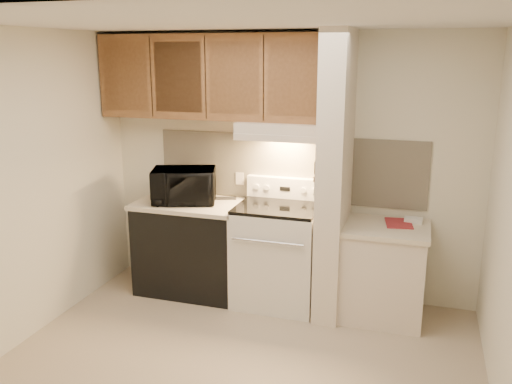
% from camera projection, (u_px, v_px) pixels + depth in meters
% --- Properties ---
extents(floor, '(3.60, 3.60, 0.00)m').
position_uv_depth(floor, '(237.00, 366.00, 4.11)').
color(floor, tan).
rests_on(floor, ground).
extents(ceiling, '(3.60, 3.60, 0.00)m').
position_uv_depth(ceiling, '(234.00, 21.00, 3.48)').
color(ceiling, white).
rests_on(ceiling, wall_back).
extents(wall_back, '(3.60, 2.50, 0.02)m').
position_uv_depth(wall_back, '(288.00, 166.00, 5.18)').
color(wall_back, silver).
rests_on(wall_back, floor).
extents(wall_left, '(0.02, 3.00, 2.50)m').
position_uv_depth(wall_left, '(23.00, 189.00, 4.31)').
color(wall_left, silver).
rests_on(wall_left, floor).
extents(backsplash, '(2.60, 0.02, 0.63)m').
position_uv_depth(backsplash, '(287.00, 168.00, 5.17)').
color(backsplash, beige).
rests_on(backsplash, wall_back).
extents(range_body, '(0.76, 0.65, 0.92)m').
position_uv_depth(range_body, '(278.00, 256.00, 5.06)').
color(range_body, silver).
rests_on(range_body, floor).
extents(oven_window, '(0.50, 0.01, 0.30)m').
position_uv_depth(oven_window, '(268.00, 264.00, 4.76)').
color(oven_window, black).
rests_on(oven_window, range_body).
extents(oven_handle, '(0.65, 0.02, 0.02)m').
position_uv_depth(oven_handle, '(267.00, 242.00, 4.67)').
color(oven_handle, silver).
rests_on(oven_handle, range_body).
extents(cooktop, '(0.74, 0.64, 0.03)m').
position_uv_depth(cooktop, '(278.00, 207.00, 4.94)').
color(cooktop, black).
rests_on(cooktop, range_body).
extents(range_backguard, '(0.76, 0.08, 0.20)m').
position_uv_depth(range_backguard, '(286.00, 188.00, 5.18)').
color(range_backguard, silver).
rests_on(range_backguard, range_body).
extents(range_display, '(0.10, 0.01, 0.04)m').
position_uv_depth(range_display, '(285.00, 189.00, 5.14)').
color(range_display, black).
rests_on(range_display, range_backguard).
extents(range_knob_left_outer, '(0.05, 0.02, 0.05)m').
position_uv_depth(range_knob_left_outer, '(257.00, 187.00, 5.21)').
color(range_knob_left_outer, silver).
rests_on(range_knob_left_outer, range_backguard).
extents(range_knob_left_inner, '(0.05, 0.02, 0.05)m').
position_uv_depth(range_knob_left_inner, '(267.00, 188.00, 5.19)').
color(range_knob_left_inner, silver).
rests_on(range_knob_left_inner, range_backguard).
extents(range_knob_right_inner, '(0.05, 0.02, 0.05)m').
position_uv_depth(range_knob_right_inner, '(303.00, 190.00, 5.08)').
color(range_knob_right_inner, silver).
rests_on(range_knob_right_inner, range_backguard).
extents(range_knob_right_outer, '(0.05, 0.02, 0.05)m').
position_uv_depth(range_knob_right_outer, '(314.00, 191.00, 5.05)').
color(range_knob_right_outer, silver).
rests_on(range_knob_right_outer, range_backguard).
extents(dishwasher_front, '(1.00, 0.63, 0.87)m').
position_uv_depth(dishwasher_front, '(192.00, 248.00, 5.33)').
color(dishwasher_front, black).
rests_on(dishwasher_front, floor).
extents(left_countertop, '(1.04, 0.67, 0.04)m').
position_uv_depth(left_countertop, '(190.00, 204.00, 5.22)').
color(left_countertop, beige).
rests_on(left_countertop, dishwasher_front).
extents(spoon_rest, '(0.24, 0.14, 0.02)m').
position_uv_depth(spoon_rest, '(225.00, 198.00, 5.31)').
color(spoon_rest, black).
rests_on(spoon_rest, left_countertop).
extents(teal_jar, '(0.10, 0.10, 0.11)m').
position_uv_depth(teal_jar, '(204.00, 191.00, 5.39)').
color(teal_jar, '#2F6E6D').
rests_on(teal_jar, left_countertop).
extents(outlet, '(0.08, 0.01, 0.12)m').
position_uv_depth(outlet, '(240.00, 179.00, 5.33)').
color(outlet, beige).
rests_on(outlet, backsplash).
extents(microwave, '(0.69, 0.57, 0.33)m').
position_uv_depth(microwave, '(184.00, 186.00, 5.17)').
color(microwave, black).
rests_on(microwave, left_countertop).
extents(partition_pillar, '(0.22, 0.70, 2.50)m').
position_uv_depth(partition_pillar, '(335.00, 177.00, 4.71)').
color(partition_pillar, beige).
rests_on(partition_pillar, floor).
extents(pillar_trim, '(0.01, 0.70, 0.04)m').
position_uv_depth(pillar_trim, '(322.00, 171.00, 4.73)').
color(pillar_trim, brown).
rests_on(pillar_trim, partition_pillar).
extents(knife_strip, '(0.02, 0.42, 0.04)m').
position_uv_depth(knife_strip, '(320.00, 170.00, 4.68)').
color(knife_strip, black).
rests_on(knife_strip, partition_pillar).
extents(knife_blade_a, '(0.01, 0.03, 0.16)m').
position_uv_depth(knife_blade_a, '(315.00, 185.00, 4.56)').
color(knife_blade_a, silver).
rests_on(knife_blade_a, knife_strip).
extents(knife_handle_a, '(0.02, 0.02, 0.10)m').
position_uv_depth(knife_handle_a, '(315.00, 168.00, 4.53)').
color(knife_handle_a, black).
rests_on(knife_handle_a, knife_strip).
extents(knife_blade_b, '(0.01, 0.04, 0.18)m').
position_uv_depth(knife_blade_b, '(317.00, 184.00, 4.64)').
color(knife_blade_b, silver).
rests_on(knife_blade_b, knife_strip).
extents(knife_handle_b, '(0.02, 0.02, 0.10)m').
position_uv_depth(knife_handle_b, '(317.00, 166.00, 4.61)').
color(knife_handle_b, black).
rests_on(knife_handle_b, knife_strip).
extents(knife_blade_c, '(0.01, 0.04, 0.20)m').
position_uv_depth(knife_blade_c, '(318.00, 183.00, 4.70)').
color(knife_blade_c, silver).
rests_on(knife_blade_c, knife_strip).
extents(knife_handle_c, '(0.02, 0.02, 0.10)m').
position_uv_depth(knife_handle_c, '(319.00, 164.00, 4.68)').
color(knife_handle_c, black).
rests_on(knife_handle_c, knife_strip).
extents(knife_blade_d, '(0.01, 0.04, 0.16)m').
position_uv_depth(knife_blade_d, '(320.00, 179.00, 4.77)').
color(knife_blade_d, silver).
rests_on(knife_blade_d, knife_strip).
extents(knife_handle_d, '(0.02, 0.02, 0.10)m').
position_uv_depth(knife_handle_d, '(321.00, 162.00, 4.74)').
color(knife_handle_d, black).
rests_on(knife_handle_d, knife_strip).
extents(knife_blade_e, '(0.01, 0.04, 0.18)m').
position_uv_depth(knife_blade_e, '(322.00, 179.00, 4.85)').
color(knife_blade_e, silver).
rests_on(knife_blade_e, knife_strip).
extents(knife_handle_e, '(0.02, 0.02, 0.10)m').
position_uv_depth(knife_handle_e, '(323.00, 160.00, 4.83)').
color(knife_handle_e, black).
rests_on(knife_handle_e, knife_strip).
extents(oven_mitt, '(0.03, 0.10, 0.25)m').
position_uv_depth(oven_mitt, '(323.00, 183.00, 4.93)').
color(oven_mitt, gray).
rests_on(oven_mitt, partition_pillar).
extents(right_cab_base, '(0.70, 0.60, 0.81)m').
position_uv_depth(right_cab_base, '(383.00, 274.00, 4.79)').
color(right_cab_base, beige).
rests_on(right_cab_base, floor).
extents(right_countertop, '(0.74, 0.64, 0.04)m').
position_uv_depth(right_countertop, '(386.00, 228.00, 4.68)').
color(right_countertop, beige).
rests_on(right_countertop, right_cab_base).
extents(red_folder, '(0.26, 0.33, 0.01)m').
position_uv_depth(red_folder, '(399.00, 223.00, 4.74)').
color(red_folder, maroon).
rests_on(red_folder, right_countertop).
extents(white_box, '(0.16, 0.11, 0.04)m').
position_uv_depth(white_box, '(413.00, 220.00, 4.77)').
color(white_box, white).
rests_on(white_box, right_countertop).
extents(range_hood, '(0.78, 0.44, 0.15)m').
position_uv_depth(range_hood, '(282.00, 130.00, 4.88)').
color(range_hood, beige).
rests_on(range_hood, upper_cabinets).
extents(hood_lip, '(0.78, 0.04, 0.06)m').
position_uv_depth(hood_lip, '(276.00, 138.00, 4.70)').
color(hood_lip, beige).
rests_on(hood_lip, range_hood).
extents(upper_cabinets, '(2.18, 0.33, 0.77)m').
position_uv_depth(upper_cabinets, '(212.00, 77.00, 5.01)').
color(upper_cabinets, brown).
rests_on(upper_cabinets, wall_back).
extents(cab_door_a, '(0.46, 0.01, 0.63)m').
position_uv_depth(cab_door_a, '(125.00, 77.00, 5.10)').
color(cab_door_a, brown).
rests_on(cab_door_a, upper_cabinets).
extents(cab_gap_a, '(0.01, 0.01, 0.73)m').
position_uv_depth(cab_gap_a, '(151.00, 77.00, 5.02)').
color(cab_gap_a, black).
rests_on(cab_gap_a, upper_cabinets).
extents(cab_door_b, '(0.46, 0.01, 0.63)m').
position_uv_depth(cab_door_b, '(178.00, 77.00, 4.94)').
color(cab_door_b, brown).
rests_on(cab_door_b, upper_cabinets).
extents(cab_gap_b, '(0.01, 0.01, 0.73)m').
position_uv_depth(cab_gap_b, '(206.00, 78.00, 4.86)').
color(cab_gap_b, black).
rests_on(cab_gap_b, upper_cabinets).
extents(cab_door_c, '(0.46, 0.01, 0.63)m').
position_uv_depth(cab_door_c, '(234.00, 78.00, 4.78)').
color(cab_door_c, brown).
rests_on(cab_door_c, upper_cabinets).
extents(cab_gap_c, '(0.01, 0.01, 0.73)m').
position_uv_depth(cab_gap_c, '(264.00, 79.00, 4.70)').
color(cab_gap_c, black).
rests_on(cab_gap_c, upper_cabinets).
extents(cab_door_d, '(0.46, 0.01, 0.63)m').
position_uv_depth(cab_door_d, '(294.00, 79.00, 4.63)').
color(cab_door_d, brown).
rests_on(cab_door_d, upper_cabinets).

